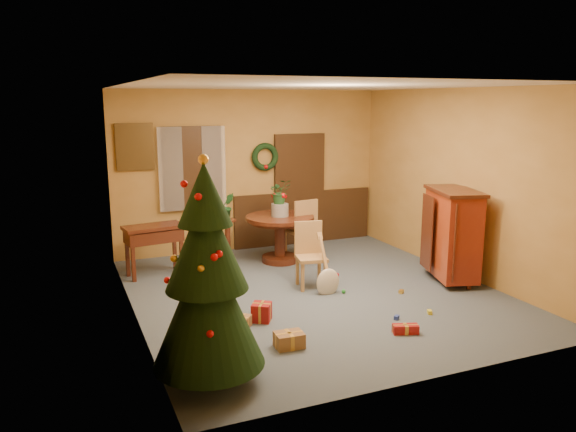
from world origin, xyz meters
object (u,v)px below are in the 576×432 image
dining_table (280,230)px  christmas_tree (207,279)px  chair_near (310,252)px  sideboard (452,232)px  writing_desk (154,238)px

dining_table → christmas_tree: christmas_tree is taller
dining_table → chair_near: chair_near is taller
dining_table → chair_near: (-0.07, -1.35, -0.04)m
christmas_tree → sideboard: bearing=21.5°
dining_table → chair_near: bearing=-92.8°
chair_near → writing_desk: (-2.03, 1.42, 0.09)m
dining_table → sideboard: sideboard is taller
dining_table → chair_near: 1.36m
chair_near → christmas_tree: (-2.13, -2.27, 0.55)m
christmas_tree → sideboard: (4.22, 1.67, -0.30)m
christmas_tree → sideboard: size_ratio=1.58×
christmas_tree → writing_desk: 3.72m
dining_table → christmas_tree: bearing=-121.3°
chair_near → sideboard: sideboard is taller
christmas_tree → writing_desk: size_ratio=2.32×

